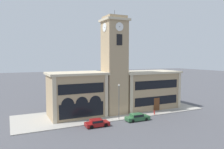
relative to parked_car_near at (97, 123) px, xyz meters
The scene contains 9 objects.
ground_plane 6.86m from the parked_car_near, 11.82° to the left, with size 300.00×300.00×0.00m, color #4C4C51.
sidewalk_kerb 10.07m from the parked_car_near, 48.33° to the left, with size 40.53×12.21×0.15m.
clock_tower 13.42m from the parked_car_near, 44.69° to the left, with size 5.11×5.11×21.64m.
town_hall_left_wing 8.94m from the parked_car_near, 98.75° to the left, with size 11.51×7.90×9.00m.
town_hall_right_wing 18.32m from the parked_car_near, 26.42° to the left, with size 14.46×7.90×8.75m.
parked_car_near is the anchor object (origin of this frame).
parked_car_mid 8.23m from the parked_car_near, ahead, with size 4.68×1.94×1.34m.
street_lamp 6.79m from the parked_car_near, 19.59° to the left, with size 0.36×0.36×6.73m.
fire_hydrant 13.70m from the parked_car_near, ahead, with size 0.22×0.22×0.87m.
Camera 1 is at (-20.34, -35.84, 11.99)m, focal length 35.00 mm.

